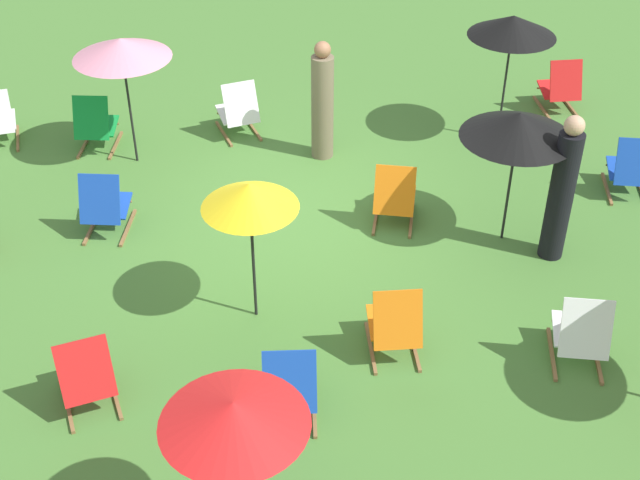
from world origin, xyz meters
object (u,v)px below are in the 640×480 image
at_px(deckchair_10, 290,385).
at_px(umbrella_4, 513,26).
at_px(deckchair_12, 86,375).
at_px(person_0, 562,191).
at_px(umbrella_2, 121,48).
at_px(deckchair_7, 95,125).
at_px(deckchair_0, 561,88).
at_px(umbrella_0, 234,414).
at_px(person_1, 322,103).
at_px(deckchair_2, 581,333).
at_px(deckchair_13, 395,324).
at_px(deckchair_6, 105,206).
at_px(deckchair_1, 238,111).
at_px(deckchair_3, 395,197).
at_px(umbrella_5, 250,196).
at_px(umbrella_1, 519,125).
at_px(deckchair_5, 631,169).

xyz_separation_m(deckchair_10, umbrella_4, (-3.57, -4.76, 1.32)).
relative_size(deckchair_12, person_0, 0.47).
bearing_deg(umbrella_2, deckchair_7, -38.45).
height_order(deckchair_0, umbrella_2, umbrella_2).
xyz_separation_m(deckchair_0, umbrella_0, (5.28, 6.99, 1.33)).
xyz_separation_m(umbrella_4, person_1, (2.55, 0.08, -0.90)).
distance_m(deckchair_10, person_0, 3.90).
xyz_separation_m(deckchair_12, umbrella_0, (-1.31, 1.92, 1.33)).
distance_m(deckchair_7, umbrella_0, 7.14).
relative_size(deckchair_2, umbrella_2, 0.49).
bearing_deg(deckchair_12, deckchair_13, 172.10).
bearing_deg(deckchair_6, deckchair_0, -149.47).
distance_m(deckchair_12, person_0, 5.42).
xyz_separation_m(deckchair_1, deckchair_12, (1.79, 5.04, 0.00)).
distance_m(deckchair_2, umbrella_4, 4.73).
bearing_deg(person_0, person_1, -110.38).
bearing_deg(deckchair_7, deckchair_2, 145.15).
relative_size(deckchair_0, deckchair_3, 0.96).
relative_size(deckchair_0, deckchair_1, 0.98).
bearing_deg(person_0, umbrella_2, -91.95).
bearing_deg(deckchair_1, deckchair_2, 106.61).
bearing_deg(person_1, deckchair_3, 47.19).
bearing_deg(person_1, deckchair_10, 15.60).
bearing_deg(person_0, deckchair_3, -89.67).
relative_size(umbrella_4, umbrella_5, 1.11).
relative_size(deckchair_0, deckchair_6, 0.99).
height_order(deckchair_3, umbrella_1, umbrella_1).
relative_size(deckchair_1, deckchair_13, 1.02).
height_order(deckchair_5, umbrella_1, umbrella_1).
bearing_deg(deckchair_3, person_1, -53.90).
distance_m(deckchair_7, deckchair_13, 5.65).
distance_m(deckchair_3, deckchair_7, 4.40).
xyz_separation_m(deckchair_2, deckchair_10, (2.90, 0.27, 0.00)).
bearing_deg(deckchair_0, umbrella_0, 54.93).
distance_m(deckchair_12, deckchair_13, 2.99).
height_order(deckchair_6, deckchair_13, same).
bearing_deg(deckchair_10, person_0, -142.45).
xyz_separation_m(deckchair_3, person_1, (0.61, -1.75, 0.42)).
bearing_deg(deckchair_5, deckchair_7, -3.15).
relative_size(deckchair_2, umbrella_0, 0.48).
bearing_deg(umbrella_4, person_0, 84.42).
relative_size(deckchair_3, deckchair_12, 1.02).
bearing_deg(umbrella_0, deckchair_5, -138.76).
xyz_separation_m(deckchair_5, deckchair_13, (3.62, 2.45, 0.00)).
height_order(deckchair_0, person_0, person_0).
distance_m(deckchair_3, umbrella_2, 3.93).
relative_size(deckchair_3, deckchair_7, 1.03).
relative_size(deckchair_1, umbrella_2, 0.48).
bearing_deg(umbrella_4, umbrella_1, 72.99).
bearing_deg(person_1, deckchair_13, 29.43).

